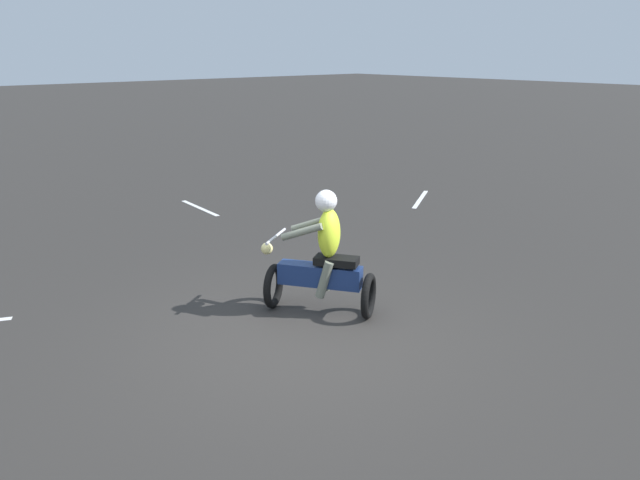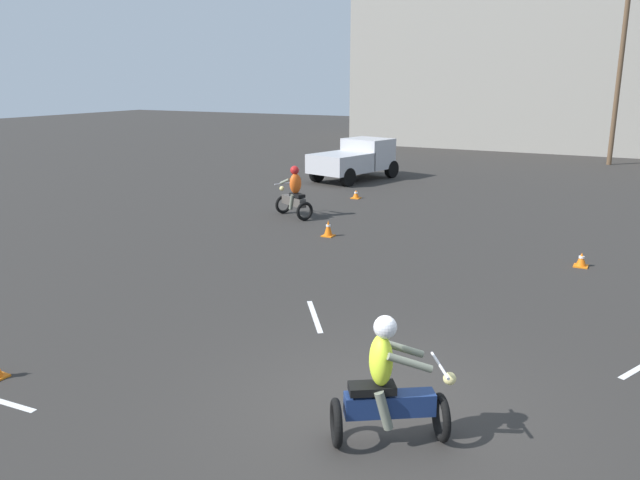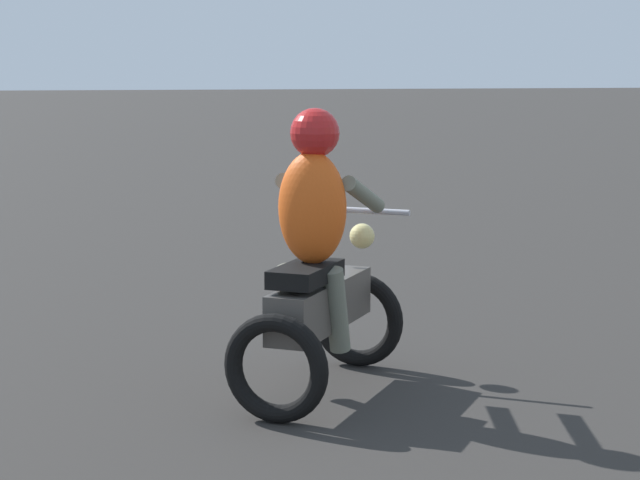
{
  "view_description": "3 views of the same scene",
  "coord_description": "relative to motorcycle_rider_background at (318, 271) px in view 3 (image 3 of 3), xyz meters",
  "views": [
    {
      "loc": [
        -5.28,
        4.31,
        3.34
      ],
      "look_at": [
        0.45,
        -0.72,
        1.0
      ],
      "focal_mm": 35.0,
      "sensor_mm": 36.0,
      "label": 1
    },
    {
      "loc": [
        2.8,
        -7.15,
        4.35
      ],
      "look_at": [
        -3.22,
        4.59,
        0.9
      ],
      "focal_mm": 35.0,
      "sensor_mm": 36.0,
      "label": 2
    },
    {
      "loc": [
        0.11,
        8.97,
        1.99
      ],
      "look_at": [
        -6.9,
        9.9,
        0.9
      ],
      "focal_mm": 70.0,
      "sensor_mm": 36.0,
      "label": 3
    }
  ],
  "objects": [
    {
      "name": "motorcycle_rider_background",
      "position": [
        0.0,
        0.0,
        0.0
      ],
      "size": [
        1.52,
        1.2,
        1.66
      ],
      "rotation": [
        0.0,
        0.0,
        1.07
      ],
      "color": "black",
      "rests_on": "ground"
    }
  ]
}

